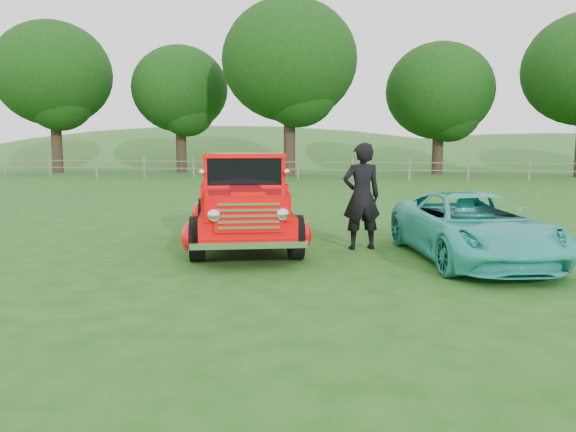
% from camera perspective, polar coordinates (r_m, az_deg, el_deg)
% --- Properties ---
extents(ground, '(140.00, 140.00, 0.00)m').
position_cam_1_polar(ground, '(8.93, -2.40, -5.33)').
color(ground, '#1B4612').
rests_on(ground, ground).
extents(distant_hills, '(116.00, 60.00, 18.00)m').
position_cam_1_polar(distant_hills, '(68.54, 5.08, 1.92)').
color(distant_hills, '#326123').
rests_on(distant_hills, ground).
extents(fence_line, '(48.00, 0.12, 1.20)m').
position_cam_1_polar(fence_line, '(30.59, 6.59, 4.80)').
color(fence_line, '#6B655B').
rests_on(fence_line, ground).
extents(tree_far_west, '(7.60, 7.60, 9.93)m').
position_cam_1_polar(tree_far_west, '(41.12, -22.75, 13.15)').
color(tree_far_west, '#302218').
rests_on(tree_far_west, ground).
extents(tree_mid_west, '(6.40, 6.40, 8.46)m').
position_cam_1_polar(tree_mid_west, '(39.22, -10.93, 12.51)').
color(tree_mid_west, '#302218').
rests_on(tree_mid_west, ground).
extents(tree_near_west, '(8.00, 8.00, 10.42)m').
position_cam_1_polar(tree_near_west, '(34.36, 0.15, 15.48)').
color(tree_near_west, '#302218').
rests_on(tree_near_west, ground).
extents(tree_near_east, '(6.80, 6.80, 8.33)m').
position_cam_1_polar(tree_near_east, '(37.78, 15.15, 12.13)').
color(tree_near_east, '#302218').
rests_on(tree_near_east, ground).
extents(red_pickup, '(3.21, 5.27, 1.78)m').
position_cam_1_polar(red_pickup, '(10.94, -4.51, 1.23)').
color(red_pickup, black).
rests_on(red_pickup, ground).
extents(teal_sedan, '(2.84, 4.42, 1.13)m').
position_cam_1_polar(teal_sedan, '(9.94, 18.22, -1.08)').
color(teal_sedan, '#2CB3A4').
rests_on(teal_sedan, ground).
extents(man, '(0.84, 0.69, 1.98)m').
position_cam_1_polar(man, '(10.49, 7.48, 1.99)').
color(man, black).
rests_on(man, ground).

